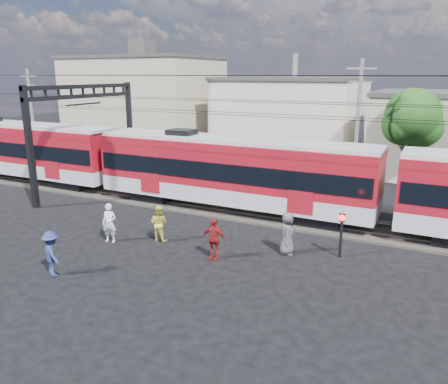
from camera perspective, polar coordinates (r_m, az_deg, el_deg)
The scene contains 17 objects.
ground at distance 18.90m, azimuth -11.16°, elevation -8.77°, with size 120.00×120.00×0.00m, color black.
track_bed at distance 25.24m, azimuth -0.14°, elevation -2.15°, with size 70.00×3.40×0.12m, color #2D2823.
rail_near at distance 24.57m, azimuth -0.92°, elevation -2.35°, with size 70.00×0.12×0.12m, color #59544C.
rail_far at distance 25.85m, azimuth 0.60°, elevation -1.45°, with size 70.00×0.12×0.12m, color #59544C.
commuter_train at distance 24.34m, azimuth 1.38°, elevation 2.89°, with size 50.30×3.08×4.17m.
catenary at distance 29.11m, azimuth -15.80°, elevation 9.81°, with size 70.00×9.30×7.52m.
building_west at distance 46.80m, azimuth -10.27°, elevation 11.36°, with size 14.28×10.20×9.30m.
building_midwest at distance 42.70m, azimuth 9.01°, elevation 9.72°, with size 12.24×12.24×7.30m.
utility_pole_mid at distance 29.11m, azimuth 17.01°, elevation 8.52°, with size 1.80×0.24×8.50m.
utility_pole_west at distance 42.94m, azimuth -23.82°, elevation 9.50°, with size 1.80×0.24×8.00m.
tree_near at distance 31.83m, azimuth 23.71°, elevation 8.66°, with size 3.82×3.64×6.72m.
pedestrian_a at distance 20.89m, azimuth -14.74°, elevation -3.94°, with size 0.67×0.44×1.84m, color silver.
pedestrian_b at distance 20.57m, azimuth -8.50°, elevation -4.06°, with size 0.84×0.65×1.72m, color gold.
pedestrian_c at distance 18.17m, azimuth -21.55°, elevation -7.51°, with size 1.17×0.67×1.80m, color navy.
pedestrian_d at distance 18.35m, azimuth -1.38°, elevation -6.14°, with size 1.07×0.44×1.82m, color maroon.
pedestrian_e at distance 19.04m, azimuth 8.28°, elevation -5.38°, with size 0.93×0.60×1.90m, color #4B4A4F.
crossing_signal at distance 19.05m, azimuth 15.11°, elevation -4.46°, with size 0.28×0.28×1.94m.
Camera 1 is at (10.76, -13.56, 7.58)m, focal length 35.00 mm.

